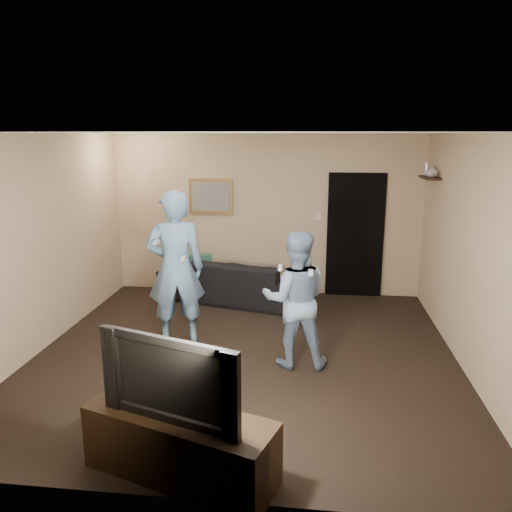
# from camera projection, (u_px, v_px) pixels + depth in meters

# --- Properties ---
(ground) EXTENTS (5.00, 5.00, 0.00)m
(ground) POSITION_uv_depth(u_px,v_px,m) (245.00, 354.00, 6.04)
(ground) COLOR black
(ground) RESTS_ON ground
(ceiling) EXTENTS (5.00, 5.00, 0.04)m
(ceiling) POSITION_uv_depth(u_px,v_px,m) (244.00, 133.00, 5.42)
(ceiling) COLOR silver
(ceiling) RESTS_ON wall_back
(wall_back) EXTENTS (5.00, 0.04, 2.60)m
(wall_back) POSITION_uv_depth(u_px,v_px,m) (266.00, 215.00, 8.14)
(wall_back) COLOR tan
(wall_back) RESTS_ON ground
(wall_front) EXTENTS (5.00, 0.04, 2.60)m
(wall_front) POSITION_uv_depth(u_px,v_px,m) (193.00, 333.00, 3.32)
(wall_front) COLOR tan
(wall_front) RESTS_ON ground
(wall_left) EXTENTS (0.04, 5.00, 2.60)m
(wall_left) POSITION_uv_depth(u_px,v_px,m) (39.00, 244.00, 6.01)
(wall_left) COLOR tan
(wall_left) RESTS_ON ground
(wall_right) EXTENTS (0.04, 5.00, 2.60)m
(wall_right) POSITION_uv_depth(u_px,v_px,m) (471.00, 255.00, 5.45)
(wall_right) COLOR tan
(wall_right) RESTS_ON ground
(sofa) EXTENTS (2.42, 1.44, 0.66)m
(sofa) POSITION_uv_depth(u_px,v_px,m) (232.00, 280.00, 7.93)
(sofa) COLOR black
(sofa) RESTS_ON ground
(throw_pillow) EXTENTS (0.51, 0.26, 0.49)m
(throw_pillow) POSITION_uv_depth(u_px,v_px,m) (197.00, 270.00, 7.96)
(throw_pillow) COLOR #194B3D
(throw_pillow) RESTS_ON sofa
(painting_frame) EXTENTS (0.72, 0.05, 0.57)m
(painting_frame) POSITION_uv_depth(u_px,v_px,m) (211.00, 196.00, 8.15)
(painting_frame) COLOR olive
(painting_frame) RESTS_ON wall_back
(painting_canvas) EXTENTS (0.62, 0.01, 0.47)m
(painting_canvas) POSITION_uv_depth(u_px,v_px,m) (211.00, 196.00, 8.12)
(painting_canvas) COLOR slate
(painting_canvas) RESTS_ON painting_frame
(doorway) EXTENTS (0.90, 0.06, 2.00)m
(doorway) POSITION_uv_depth(u_px,v_px,m) (355.00, 236.00, 8.02)
(doorway) COLOR black
(doorway) RESTS_ON ground
(light_switch) EXTENTS (0.08, 0.02, 0.12)m
(light_switch) POSITION_uv_depth(u_px,v_px,m) (318.00, 216.00, 8.02)
(light_switch) COLOR silver
(light_switch) RESTS_ON wall_back
(wall_shelf) EXTENTS (0.20, 0.60, 0.03)m
(wall_shelf) POSITION_uv_depth(u_px,v_px,m) (430.00, 178.00, 7.03)
(wall_shelf) COLOR black
(wall_shelf) RESTS_ON wall_right
(shelf_vase) EXTENTS (0.20, 0.20, 0.17)m
(shelf_vase) POSITION_uv_depth(u_px,v_px,m) (432.00, 171.00, 6.90)
(shelf_vase) COLOR #A3A3A8
(shelf_vase) RESTS_ON wall_shelf
(shelf_figurine) EXTENTS (0.06, 0.06, 0.18)m
(shelf_figurine) POSITION_uv_depth(u_px,v_px,m) (427.00, 169.00, 7.23)
(shelf_figurine) COLOR #BCBCC1
(shelf_figurine) RESTS_ON wall_shelf
(tv_console) EXTENTS (1.59, 0.95, 0.54)m
(tv_console) POSITION_uv_depth(u_px,v_px,m) (180.00, 446.00, 3.84)
(tv_console) COLOR black
(tv_console) RESTS_ON ground
(television) EXTENTS (1.15, 0.52, 0.67)m
(television) POSITION_uv_depth(u_px,v_px,m) (177.00, 374.00, 3.69)
(television) COLOR black
(television) RESTS_ON tv_console
(wii_player_left) EXTENTS (0.81, 0.65, 1.95)m
(wii_player_left) POSITION_uv_depth(u_px,v_px,m) (176.00, 268.00, 6.16)
(wii_player_left) COLOR #78A4D0
(wii_player_left) RESTS_ON ground
(wii_player_right) EXTENTS (0.80, 0.64, 1.56)m
(wii_player_right) POSITION_uv_depth(u_px,v_px,m) (296.00, 299.00, 5.59)
(wii_player_right) COLOR #839EBF
(wii_player_right) RESTS_ON ground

